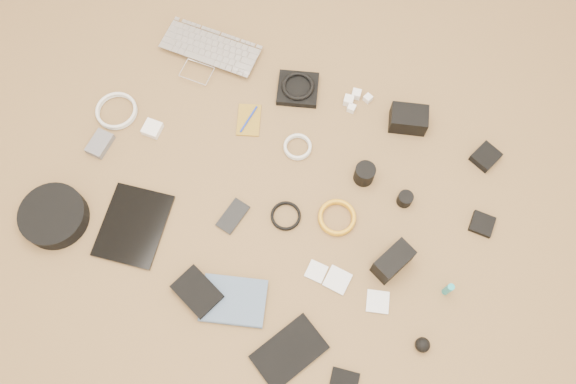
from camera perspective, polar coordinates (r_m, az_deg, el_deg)
The scene contains 32 objects.
laptop at distance 2.22m, azimuth -8.45°, elevation 13.17°, with size 0.38×0.26×0.03m, color silver.
headphone_pouch at distance 2.13m, azimuth 1.01°, elevation 10.43°, with size 0.15×0.14×0.03m, color black.
headphones at distance 2.11m, azimuth 1.02°, elevation 10.73°, with size 0.12×0.12×0.02m, color black.
charger_a at distance 2.13m, azimuth 6.96°, elevation 9.84°, with size 0.03×0.03×0.03m, color white.
charger_b at distance 2.11m, azimuth 6.17°, elevation 9.22°, with size 0.03×0.03×0.03m, color white.
charger_c at distance 2.13m, azimuth 8.12°, elevation 9.40°, with size 0.03×0.03×0.03m, color white.
charger_d at distance 2.10m, azimuth 6.46°, elevation 8.46°, with size 0.03×0.03×0.03m, color white.
dslr_camera at distance 2.09m, azimuth 12.14°, elevation 7.27°, with size 0.13×0.09×0.08m, color black.
lens_pouch at distance 2.12m, azimuth 19.44°, elevation 3.39°, with size 0.08×0.09×0.03m, color black.
notebook_olive at distance 2.08m, azimuth -4.00°, elevation 7.30°, with size 0.08×0.13×0.01m, color olive.
pen_blue at distance 2.08m, azimuth -4.01°, elevation 7.40°, with size 0.01×0.01×0.12m, color #142CA9.
cable_white_a at distance 2.02m, azimuth 0.98°, elevation 4.54°, with size 0.10×0.10×0.01m, color silver.
lens_a at distance 1.96m, azimuth 7.78°, elevation 1.85°, with size 0.07×0.07×0.08m, color black.
lens_b at distance 1.97m, azimuth 11.80°, elevation -0.69°, with size 0.05×0.05×0.05m, color black.
card_reader at distance 2.02m, azimuth 19.12°, elevation -3.10°, with size 0.08×0.08×0.02m, color black.
power_brick at distance 2.11m, azimuth -13.62°, elevation 6.27°, with size 0.06×0.06×0.03m, color white.
cable_white_b at distance 2.18m, azimuth -16.98°, elevation 7.81°, with size 0.15×0.15×0.01m, color silver.
cable_black at distance 1.93m, azimuth -0.22°, elevation -2.48°, with size 0.10×0.10×0.01m, color black.
cable_yellow at distance 1.93m, azimuth 4.98°, elevation -2.66°, with size 0.13×0.13×0.01m, color gold.
flash at distance 1.87m, azimuth 10.61°, elevation -6.94°, with size 0.07×0.13×0.10m, color black.
lens_cleaner at distance 1.90m, azimuth 15.95°, elevation -9.48°, with size 0.02×0.02×0.08m, color teal.
battery_charger at distance 2.13m, azimuth -18.56°, elevation 4.67°, with size 0.06×0.10×0.03m, color slate.
tablet at distance 1.99m, azimuth -15.42°, elevation -3.30°, with size 0.21×0.27×0.01m, color black.
phone at distance 1.94m, azimuth -5.62°, elevation -2.46°, with size 0.06×0.12×0.01m, color black.
filter_case_left at distance 1.88m, azimuth 2.89°, elevation -8.07°, with size 0.06×0.06×0.01m, color silver.
filter_case_mid at distance 1.87m, azimuth 5.04°, elevation -8.90°, with size 0.08×0.08×0.01m, color silver.
filter_case_right at distance 1.88m, azimuth 9.10°, elevation -10.96°, with size 0.07×0.07×0.01m, color silver.
air_blower at distance 1.86m, azimuth 13.51°, elevation -14.86°, with size 0.05×0.05×0.05m, color black.
headphone_case at distance 2.06m, azimuth -22.68°, elevation -2.27°, with size 0.22×0.22×0.06m, color black.
drive_case at distance 1.87m, azimuth -9.18°, elevation -10.01°, with size 0.15×0.11×0.04m, color black.
paperback at distance 1.85m, azimuth -5.91°, elevation -13.28°, with size 0.15×0.21×0.02m, color #475D79.
notebook_black_a at distance 1.83m, azimuth 0.12°, elevation -15.95°, with size 0.14×0.22×0.02m, color black.
Camera 1 is at (0.38, -0.58, 1.83)m, focal length 35.00 mm.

